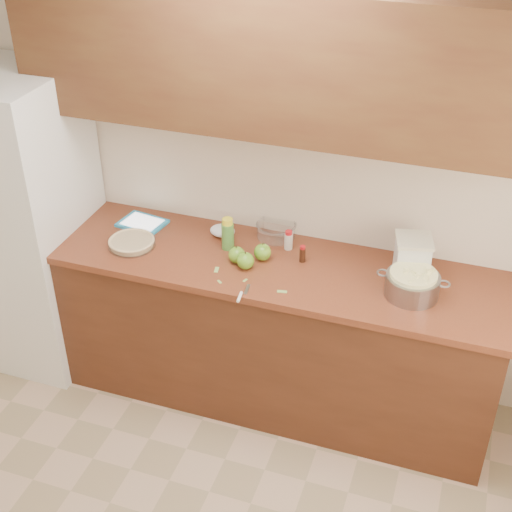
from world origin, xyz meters
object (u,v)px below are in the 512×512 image
(pie, at_px, (132,242))
(colander, at_px, (412,284))
(tablet, at_px, (142,223))
(flour_canister, at_px, (412,257))

(pie, bearing_deg, colander, 1.30)
(colander, distance_m, tablet, 1.58)
(pie, height_order, colander, colander)
(tablet, bearing_deg, pie, -68.83)
(pie, distance_m, tablet, 0.23)
(flour_canister, height_order, tablet, flour_canister)
(colander, bearing_deg, pie, -178.70)
(pie, height_order, tablet, pie)
(pie, distance_m, flour_canister, 1.50)
(flour_canister, xyz_separation_m, tablet, (-1.54, 0.02, -0.10))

